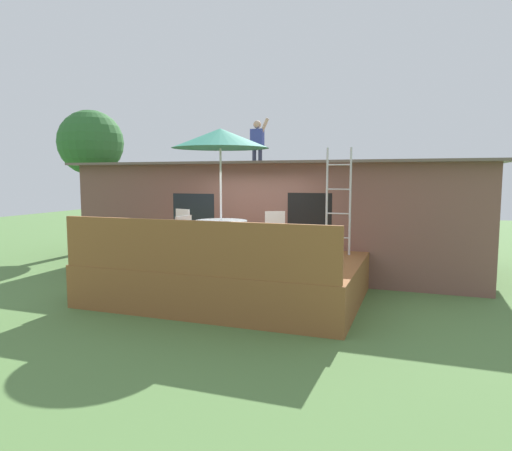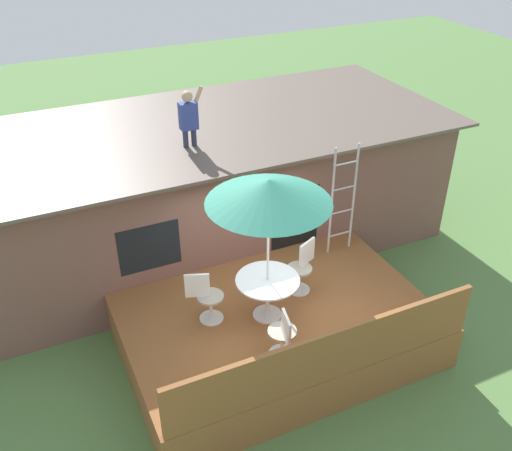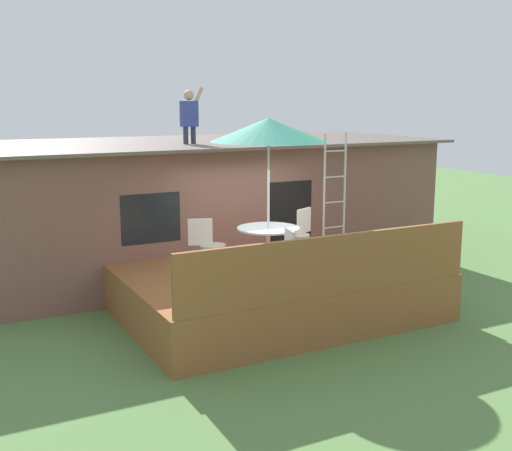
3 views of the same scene
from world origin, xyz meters
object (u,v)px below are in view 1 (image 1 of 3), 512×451
Objects in this scene: patio_umbrella at (220,138)px; patio_chair_near at (188,241)px; patio_table at (221,228)px; backyard_tree at (91,145)px; patio_chair_right at (269,234)px; person_figure at (258,138)px; patio_chair_left at (187,231)px; step_ladder at (338,201)px.

patio_umbrella is 2.14m from patio_chair_near.
backyard_tree reaches higher than patio_table.
backyard_tree reaches higher than patio_chair_right.
patio_table is 0.94× the size of person_figure.
person_figure is 6.15m from backyard_tree.
patio_chair_left is 1.80m from patio_chair_right.
backyard_tree is at bearing 147.80° from patio_umbrella.
step_ladder is 2.39× the size of patio_chair_right.
step_ladder is 0.49× the size of backyard_tree.
patio_chair_left is at bearing 160.25° from patio_umbrella.
patio_umbrella is at bearing -151.03° from step_ladder.
patio_chair_left is at bearing -34.12° from backyard_tree.
person_figure is at bearing 93.68° from patio_chair_left.
step_ladder reaches higher than patio_table.
patio_chair_right is at bearing -148.49° from step_ladder.
patio_chair_near is at bearing -102.17° from patio_table.
patio_chair_right is at bearing -25.69° from patio_chair_near.
patio_umbrella is at bearing -32.20° from backyard_tree.
patio_chair_right is (0.86, 0.40, -1.89)m from patio_umbrella.
person_figure is (-2.34, 1.65, 1.47)m from step_ladder.
patio_table is at bearing 90.00° from patio_umbrella.
patio_umbrella is 7.41m from backyard_tree.
person_figure is 4.35m from patio_chair_near.
patio_table is 0.96m from patio_chair_right.
backyard_tree reaches higher than step_ladder.
person_figure is 1.21× the size of patio_chair_right.
patio_umbrella reaches higher than patio_chair_left.
patio_chair_right and patio_chair_near have the same top height.
step_ladder is at bearing 35.02° from patio_chair_left.
person_figure is 1.21× the size of patio_chair_near.
person_figure reaches higher than patio_umbrella.
patio_table is at bearing 0.00° from patio_chair_left.
patio_table is 1.76m from patio_umbrella.
patio_table is at bearing -85.43° from person_figure.
backyard_tree is at bearing 161.70° from step_ladder.
patio_umbrella is at bearing -85.43° from person_figure.
backyard_tree reaches higher than person_figure.
patio_umbrella is 0.56× the size of backyard_tree.
person_figure reaches higher than step_ladder.
patio_chair_near is (-0.21, -0.98, -0.13)m from patio_table.
patio_chair_left is (-0.94, 0.34, -0.13)m from patio_table.
patio_chair_left is 6.79m from backyard_tree.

